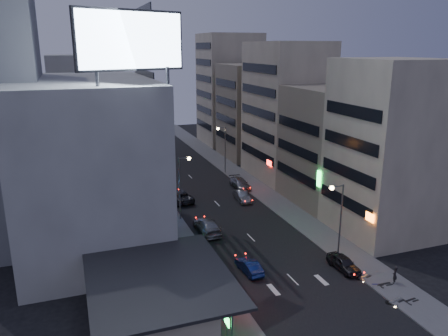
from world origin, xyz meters
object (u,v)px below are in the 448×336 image
person (395,275)px  scooter_silver_a (400,291)px  scooter_black_a (415,292)px  parked_car_right_mid (242,196)px  parked_car_left (180,196)px  scooter_blue (383,279)px  road_car_blue (249,266)px  scooter_silver_b (367,269)px  parked_car_right_far (240,184)px  parked_car_right_near (344,263)px  road_car_silver (207,226)px  scooter_black_b (390,276)px

person → scooter_silver_a: (-1.22, -2.12, -0.19)m
person → scooter_black_a: 2.60m
parked_car_right_mid → parked_car_left: 8.85m
scooter_blue → road_car_blue: bearing=78.3°
parked_car_left → scooter_silver_b: bearing=107.4°
parked_car_left → parked_car_right_far: 10.60m
person → scooter_silver_a: 2.46m
scooter_silver_a → scooter_blue: (0.11, 2.39, -0.13)m
parked_car_right_near → person: bearing=-56.4°
parked_car_left → parked_car_right_far: (10.28, 2.58, -0.03)m
road_car_silver → scooter_blue: road_car_silver is taller
scooter_black_a → parked_car_right_far: bearing=-1.4°
scooter_blue → scooter_silver_b: 1.95m
parked_car_right_mid → road_car_blue: size_ratio=1.11×
parked_car_left → parked_car_right_near: bearing=106.0°
parked_car_right_near → road_car_silver: size_ratio=0.72×
parked_car_right_mid → person: (4.70, -25.79, 0.23)m
parked_car_right_mid → scooter_silver_a: 28.13m
parked_car_right_mid → parked_car_right_far: 5.71m
scooter_silver_a → scooter_black_b: (0.93, 2.38, -0.03)m
person → scooter_blue: 1.19m
parked_car_right_near → road_car_silver: bearing=124.9°
parked_car_right_near → scooter_silver_b: 2.27m
road_car_silver → scooter_silver_a: (11.47, -19.12, -0.08)m
person → parked_car_right_mid: bearing=-114.3°
parked_car_left → scooter_silver_b: parked_car_left is taller
parked_car_right_near → scooter_silver_b: (1.51, -1.70, -0.01)m
parked_car_left → road_car_blue: 22.08m
parked_car_right_near → road_car_silver: road_car_silver is taller
parked_car_left → parked_car_right_far: bearing=-172.5°
parked_car_right_mid → scooter_black_b: 25.91m
person → scooter_black_a: (-0.03, -2.59, -0.26)m
scooter_blue → scooter_black_a: bearing=-140.3°
parked_car_left → road_car_silver: (0.40, -11.60, 0.03)m
parked_car_right_near → scooter_black_b: parked_car_right_near is taller
parked_car_right_far → scooter_black_b: size_ratio=2.72×
parked_car_right_near → scooter_black_a: size_ratio=2.23×
scooter_black_a → scooter_blue: (-1.08, 2.86, -0.07)m
parked_car_right_near → scooter_black_a: 7.07m
road_car_blue → parked_car_left: bearing=-90.8°
parked_car_right_far → scooter_black_b: 31.02m
scooter_black_b → road_car_silver: bearing=38.2°
parked_car_left → scooter_blue: parked_car_left is taller
road_car_blue → person: (11.76, -6.56, 0.30)m
road_car_blue → road_car_silver: 10.48m
parked_car_right_near → scooter_black_a: bearing=-69.0°
scooter_black_a → parked_car_right_mid: bearing=3.3°
road_car_silver → scooter_black_a: bearing=122.6°
parked_car_left → road_car_blue: (1.34, -22.04, -0.16)m
road_car_silver → scooter_silver_b: (11.38, -14.79, -0.13)m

